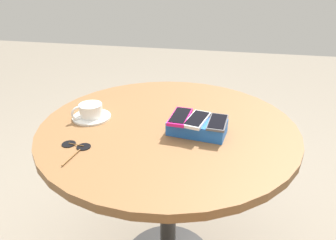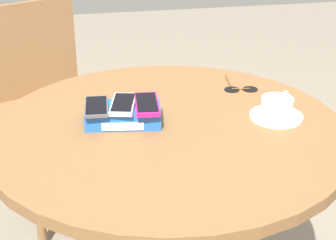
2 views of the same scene
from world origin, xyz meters
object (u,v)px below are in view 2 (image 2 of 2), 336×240
(saucer, at_px, (276,116))
(coffee_cup, at_px, (277,106))
(phone_box, at_px, (123,115))
(phone_white, at_px, (123,104))
(round_table, at_px, (168,165))
(sunglasses, at_px, (240,88))
(chair_near_window, at_px, (50,107))
(phone_magenta, at_px, (147,104))
(phone_gray, at_px, (96,106))

(saucer, distance_m, coffee_cup, 0.03)
(phone_box, xyz_separation_m, phone_white, (0.00, 0.00, 0.03))
(round_table, distance_m, phone_box, 0.19)
(sunglasses, relative_size, chair_near_window, 0.17)
(phone_white, bearing_deg, chair_near_window, 106.41)
(phone_white, relative_size, saucer, 0.98)
(phone_magenta, height_order, chair_near_window, chair_near_window)
(saucer, height_order, sunglasses, saucer)
(phone_box, distance_m, phone_magenta, 0.07)
(phone_magenta, xyz_separation_m, sunglasses, (0.32, 0.18, -0.05))
(round_table, height_order, sunglasses, sunglasses)
(round_table, bearing_deg, phone_magenta, 145.46)
(phone_magenta, bearing_deg, round_table, -34.54)
(sunglasses, bearing_deg, saucer, -80.54)
(coffee_cup, height_order, sunglasses, coffee_cup)
(coffee_cup, bearing_deg, sunglasses, 100.15)
(round_table, bearing_deg, saucer, 0.34)
(phone_box, distance_m, chair_near_window, 0.83)
(phone_magenta, relative_size, coffee_cup, 1.42)
(round_table, height_order, chair_near_window, chair_near_window)
(chair_near_window, bearing_deg, phone_gray, -78.79)
(phone_magenta, bearing_deg, chair_near_window, 110.43)
(saucer, bearing_deg, phone_magenta, 174.63)
(sunglasses, bearing_deg, coffee_cup, -79.85)
(chair_near_window, bearing_deg, round_table, -67.17)
(round_table, relative_size, sunglasses, 6.39)
(coffee_cup, distance_m, sunglasses, 0.22)
(chair_near_window, bearing_deg, phone_box, -73.73)
(chair_near_window, bearing_deg, phone_magenta, -69.57)
(phone_gray, bearing_deg, sunglasses, 20.42)
(round_table, bearing_deg, phone_gray, 165.01)
(phone_magenta, relative_size, saucer, 0.99)
(phone_box, height_order, phone_white, phone_white)
(round_table, height_order, saucer, saucer)
(round_table, distance_m, sunglasses, 0.37)
(phone_white, relative_size, chair_near_window, 0.17)
(phone_white, xyz_separation_m, phone_magenta, (0.06, -0.01, 0.00))
(phone_magenta, distance_m, coffee_cup, 0.36)
(phone_box, height_order, sunglasses, phone_box)
(phone_box, height_order, coffee_cup, coffee_cup)
(round_table, relative_size, saucer, 6.51)
(sunglasses, bearing_deg, phone_white, -155.87)
(phone_gray, distance_m, sunglasses, 0.49)
(phone_box, bearing_deg, sunglasses, 24.38)
(phone_box, xyz_separation_m, sunglasses, (0.38, 0.17, -0.02))
(saucer, bearing_deg, phone_gray, 174.44)
(phone_white, height_order, coffee_cup, same)
(phone_gray, bearing_deg, phone_magenta, -6.06)
(phone_magenta, bearing_deg, coffee_cup, -4.98)
(saucer, bearing_deg, coffee_cup, 43.82)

